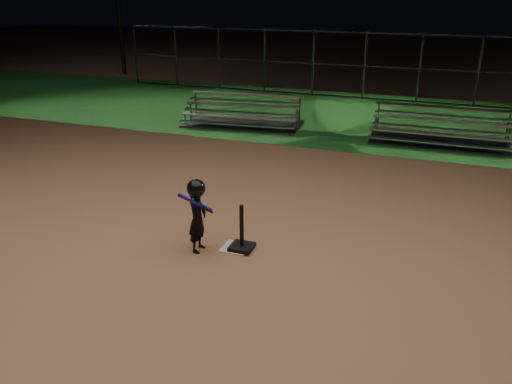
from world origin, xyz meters
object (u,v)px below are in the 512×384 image
at_px(child_batter, 197,214).
at_px(bleacher_left, 242,119).
at_px(bleacher_right, 439,136).
at_px(batting_tee, 242,241).
at_px(home_plate, 236,248).

distance_m(child_batter, bleacher_left, 8.34).
distance_m(bleacher_left, bleacher_right, 5.88).
height_order(batting_tee, bleacher_right, bleacher_right).
height_order(child_batter, bleacher_right, child_batter).
relative_size(home_plate, bleacher_right, 0.12).
distance_m(home_plate, bleacher_left, 8.26).
relative_size(child_batter, bleacher_right, 0.34).
distance_m(home_plate, bleacher_right, 8.29).
xyz_separation_m(child_batter, bleacher_left, (-2.35, 7.99, -0.49)).
xyz_separation_m(child_batter, bleacher_right, (3.53, 8.00, -0.48)).
bearing_deg(child_batter, bleacher_right, -26.07).
bearing_deg(bleacher_left, bleacher_right, -5.65).
xyz_separation_m(batting_tee, child_batter, (-0.67, -0.26, 0.50)).
bearing_deg(batting_tee, home_plate, 177.96).
bearing_deg(home_plate, child_batter, -155.00).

